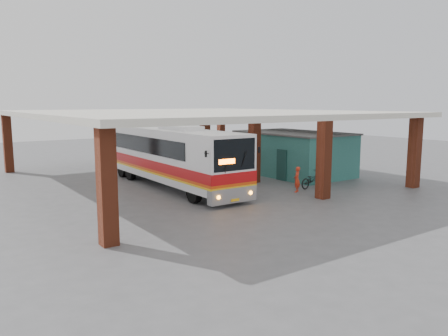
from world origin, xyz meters
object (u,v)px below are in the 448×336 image
object	(u,v)px
coach_bus	(173,156)
red_chair	(238,166)
pedestrian	(297,179)
motorcycle	(312,180)

from	to	relation	value
coach_bus	red_chair	bearing A→B (deg)	22.14
pedestrian	coach_bus	bearing A→B (deg)	-79.96
pedestrian	red_chair	size ratio (longest dim) A/B	1.88
motorcycle	pedestrian	distance (m)	1.69
coach_bus	pedestrian	distance (m)	7.72
pedestrian	motorcycle	bearing A→B (deg)	158.30
pedestrian	red_chair	xyz separation A→B (m)	(2.03, 8.45, -0.38)
coach_bus	pedestrian	size ratio (longest dim) A/B	8.88
motorcycle	red_chair	bearing A→B (deg)	-7.91
pedestrian	red_chair	bearing A→B (deg)	-136.67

